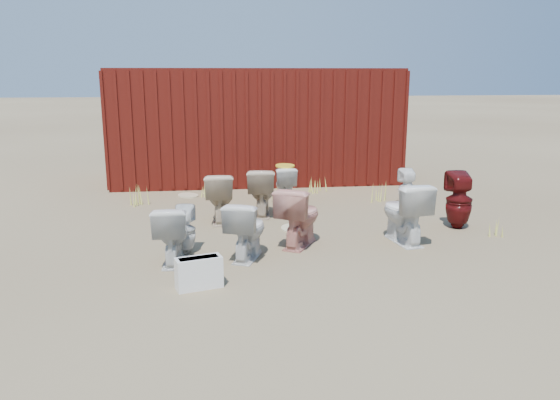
{
  "coord_description": "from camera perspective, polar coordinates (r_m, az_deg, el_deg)",
  "views": [
    {
      "loc": [
        -0.89,
        -6.86,
        2.3
      ],
      "look_at": [
        0.0,
        0.6,
        0.55
      ],
      "focal_mm": 35.0,
      "sensor_mm": 36.0,
      "label": 1
    }
  ],
  "objects": [
    {
      "name": "toilet_front_c",
      "position": [
        6.89,
        -3.51,
        -3.11
      ],
      "size": [
        0.66,
        0.84,
        0.75
      ],
      "primitive_type": "imported",
      "rotation": [
        0.0,
        0.0,
        2.78
      ],
      "color": "silver",
      "rests_on": "ground"
    },
    {
      "name": "toilet_back_beige_left",
      "position": [
        8.97,
        -1.94,
        0.86
      ],
      "size": [
        0.54,
        0.83,
        0.8
      ],
      "primitive_type": "imported",
      "rotation": [
        0.0,
        0.0,
        3.02
      ],
      "color": "#C3AC8F",
      "rests_on": "ground"
    },
    {
      "name": "ground",
      "position": [
        7.29,
        0.56,
        -5.28
      ],
      "size": [
        100.0,
        100.0,
        0.0
      ],
      "primitive_type": "plane",
      "color": "brown",
      "rests_on": "ground"
    },
    {
      "name": "toilet_back_a",
      "position": [
        7.2,
        -9.94,
        -3.08
      ],
      "size": [
        0.31,
        0.31,
        0.63
      ],
      "primitive_type": "imported",
      "rotation": [
        0.0,
        0.0,
        3.06
      ],
      "color": "silver",
      "rests_on": "ground"
    },
    {
      "name": "loose_lid_far",
      "position": [
        10.62,
        -9.58,
        0.48
      ],
      "size": [
        0.55,
        0.59,
        0.02
      ],
      "primitive_type": "ellipsoid",
      "rotation": [
        0.0,
        0.0,
        0.56
      ],
      "color": "#C6B88F",
      "rests_on": "ground"
    },
    {
      "name": "toilet_front_e",
      "position": [
        7.71,
        12.84,
        -1.26
      ],
      "size": [
        0.61,
        0.91,
        0.86
      ],
      "primitive_type": "imported",
      "rotation": [
        0.0,
        0.0,
        3.31
      ],
      "color": "white",
      "rests_on": "ground"
    },
    {
      "name": "toilet_back_beige_right",
      "position": [
        8.63,
        -6.32,
        0.28
      ],
      "size": [
        0.47,
        0.79,
        0.79
      ],
      "primitive_type": "imported",
      "rotation": [
        0.0,
        0.0,
        3.11
      ],
      "color": "beige",
      "rests_on": "ground"
    },
    {
      "name": "toilet_front_pink",
      "position": [
        7.39,
        2.03,
        -1.69
      ],
      "size": [
        0.8,
        0.93,
        0.82
      ],
      "primitive_type": "imported",
      "rotation": [
        0.0,
        0.0,
        2.62
      ],
      "color": "tan",
      "rests_on": "ground"
    },
    {
      "name": "weed_clump_f",
      "position": [
        8.41,
        21.29,
        -2.79
      ],
      "size": [
        0.28,
        0.28,
        0.25
      ],
      "primitive_type": "cone",
      "color": "#BEBD4C",
      "rests_on": "ground"
    },
    {
      "name": "toilet_back_e",
      "position": [
        9.84,
        13.16,
        1.24
      ],
      "size": [
        0.3,
        0.31,
        0.67
      ],
      "primitive_type": "imported",
      "rotation": [
        0.0,
        0.0,
        3.14
      ],
      "color": "white",
      "rests_on": "ground"
    },
    {
      "name": "loose_tank",
      "position": [
        6.07,
        -8.47,
        -7.53
      ],
      "size": [
        0.54,
        0.33,
        0.35
      ],
      "primitive_type": "cube",
      "rotation": [
        0.0,
        0.0,
        0.29
      ],
      "color": "silver",
      "rests_on": "ground"
    },
    {
      "name": "loose_lid_near",
      "position": [
        8.26,
        1.43,
        -2.97
      ],
      "size": [
        0.4,
        0.51,
        0.02
      ],
      "primitive_type": "ellipsoid",
      "rotation": [
        0.0,
        0.0,
        -0.05
      ],
      "color": "beige",
      "rests_on": "ground"
    },
    {
      "name": "weed_clump_c",
      "position": [
        10.24,
        10.19,
        0.85
      ],
      "size": [
        0.36,
        0.36,
        0.33
      ],
      "primitive_type": "cone",
      "color": "#BEBD4C",
      "rests_on": "ground"
    },
    {
      "name": "weed_clump_e",
      "position": [
        10.77,
        4.05,
        1.54
      ],
      "size": [
        0.34,
        0.34,
        0.29
      ],
      "primitive_type": "cone",
      "color": "#BEBD4C",
      "rests_on": "ground"
    },
    {
      "name": "toilet_back_yellowlid",
      "position": [
        9.84,
        0.53,
        1.6
      ],
      "size": [
        0.38,
        0.66,
        0.67
      ],
      "primitive_type": "imported",
      "rotation": [
        0.0,
        0.0,
        3.13
      ],
      "color": "white",
      "rests_on": "ground"
    },
    {
      "name": "toilet_front_a",
      "position": [
        6.84,
        -11.24,
        -3.52
      ],
      "size": [
        0.44,
        0.74,
        0.74
      ],
      "primitive_type": "imported",
      "rotation": [
        0.0,
        0.0,
        3.11
      ],
      "color": "silver",
      "rests_on": "ground"
    },
    {
      "name": "weed_clump_d",
      "position": [
        10.58,
        -7.73,
        1.19
      ],
      "size": [
        0.3,
        0.3,
        0.27
      ],
      "primitive_type": "cone",
      "color": "#BEBD4C",
      "rests_on": "ground"
    },
    {
      "name": "shipping_container",
      "position": [
        12.14,
        -2.59,
        7.89
      ],
      "size": [
        6.0,
        2.4,
        2.4
      ],
      "primitive_type": "cube",
      "color": "#4C120C",
      "rests_on": "ground"
    },
    {
      "name": "weed_clump_a",
      "position": [
        10.0,
        -14.54,
        0.36
      ],
      "size": [
        0.36,
        0.36,
        0.33
      ],
      "primitive_type": "cone",
      "color": "#BEBD4C",
      "rests_on": "ground"
    },
    {
      "name": "toilet_front_maroon",
      "position": [
        8.65,
        18.2,
        -0.04
      ],
      "size": [
        0.41,
        0.42,
        0.86
      ],
      "primitive_type": "imported",
      "rotation": [
        0.0,
        0.0,
        3.08
      ],
      "color": "#510D0E",
      "rests_on": "ground"
    },
    {
      "name": "yellow_lid",
      "position": [
        9.78,
        0.53,
        3.6
      ],
      "size": [
        0.34,
        0.43,
        0.02
      ],
      "primitive_type": "ellipsoid",
      "color": "yellow",
      "rests_on": "toilet_back_yellowlid"
    },
    {
      "name": "weed_clump_b",
      "position": [
        10.12,
        0.12,
        0.85
      ],
      "size": [
        0.32,
        0.32,
        0.3
      ],
      "primitive_type": "cone",
      "color": "#BEBD4C",
      "rests_on": "ground"
    }
  ]
}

